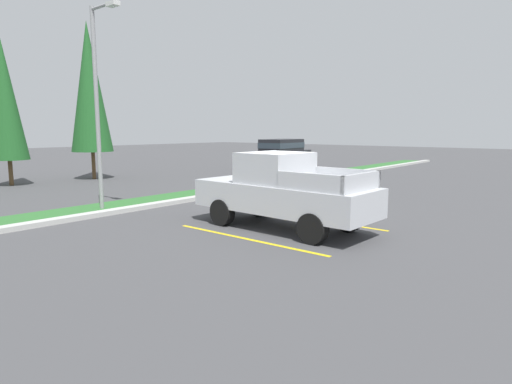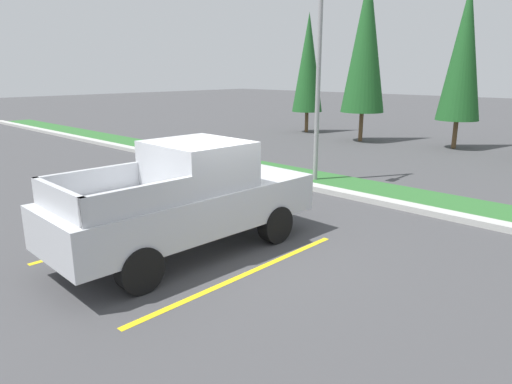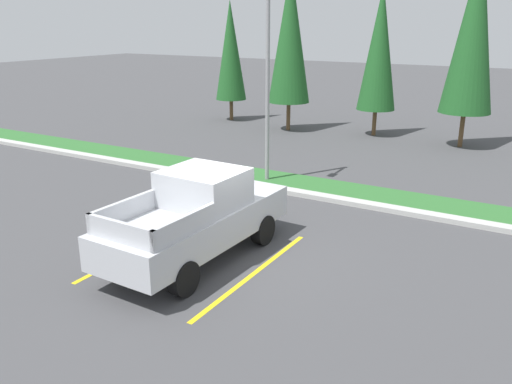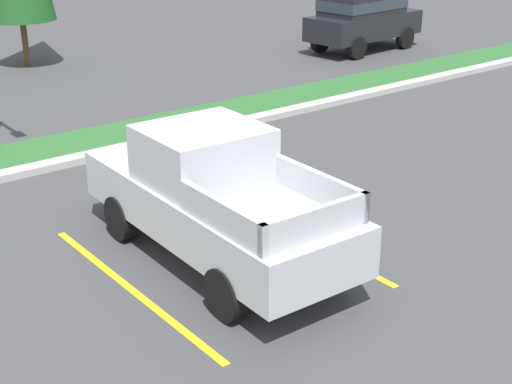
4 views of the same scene
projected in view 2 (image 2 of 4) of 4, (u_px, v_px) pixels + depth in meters
The scene contains 10 objects.
ground_plane at pixel (228, 251), 8.84m from camera, with size 120.00×120.00×0.00m, color #424244.
parking_line_near at pixel (143, 232), 9.89m from camera, with size 0.12×4.80×0.01m, color yellow.
parking_line_far at pixel (245, 274), 7.83m from camera, with size 0.12×4.80×0.01m, color yellow.
curb_strip at pixel (364, 197), 12.33m from camera, with size 56.00×0.40×0.15m, color #B2B2AD.
grass_median at pixel (384, 192), 13.11m from camera, with size 56.00×1.80×0.06m, color #2D662D.
pickup_truck_main at pixel (189, 199), 8.63m from camera, with size 2.10×5.28×2.10m.
street_light at pixel (316, 53), 13.40m from camera, with size 0.24×1.49×6.65m.
cypress_tree_leftmost at pixel (308, 63), 25.21m from camera, with size 1.68×1.68×6.46m.
cypress_tree_left_inner at pixel (366, 42), 21.56m from camera, with size 2.07×2.07×7.96m.
cypress_tree_center at pixel (464, 52), 19.56m from camera, with size 1.83×1.83×7.03m.
Camera 2 is at (6.08, -5.61, 3.36)m, focal length 32.18 mm.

